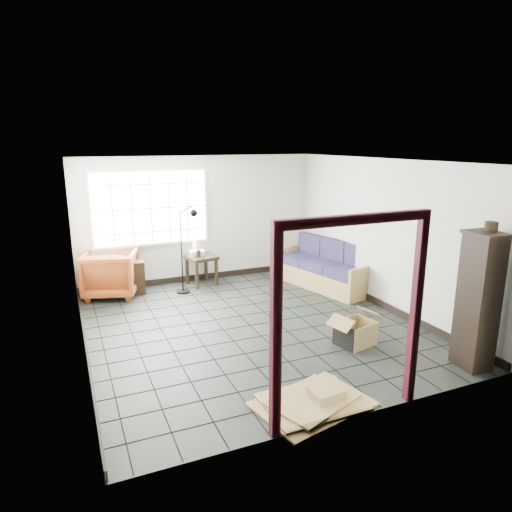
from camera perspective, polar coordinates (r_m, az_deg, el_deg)
name	(u,v)px	position (r m, az deg, el deg)	size (l,w,h in m)	color
ground	(250,325)	(7.42, -0.73, -8.68)	(5.50, 5.50, 0.00)	black
room_shell	(249,222)	(6.97, -0.87, 4.23)	(5.02, 5.52, 2.61)	silver
window_panel	(151,208)	(9.25, -13.04, 5.86)	(2.32, 0.08, 1.52)	silver
doorway_trim	(352,295)	(4.71, 11.93, -4.77)	(1.80, 0.08, 2.20)	#350C14
futon_sofa	(326,270)	(9.38, 8.73, -1.68)	(1.30, 2.27, 0.95)	olive
armchair	(111,271)	(9.08, -17.70, -1.84)	(0.94, 0.88, 0.96)	#944415
side_table	(201,261)	(9.39, -6.85, -0.62)	(0.65, 0.65, 0.61)	black
table_lamp	(198,245)	(9.24, -7.24, 1.42)	(0.26, 0.26, 0.36)	black
projector	(197,253)	(9.38, -7.40, 0.36)	(0.30, 0.23, 0.10)	silver
floor_lamp	(188,247)	(8.80, -8.52, 1.12)	(0.46, 0.37, 1.72)	black
console_shelf	(123,278)	(9.14, -16.31, -2.68)	(0.85, 0.41, 0.64)	black
tall_shelf	(478,300)	(6.47, 26.01, -5.00)	(0.43, 0.53, 1.80)	black
pot	(491,227)	(6.31, 27.33, 3.29)	(0.17, 0.17, 0.12)	black
open_box	(355,333)	(6.89, 12.32, -9.35)	(0.91, 0.58, 0.48)	brown
cardboard_pile	(314,401)	(5.42, 7.29, -17.52)	(1.40, 1.12, 0.18)	brown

